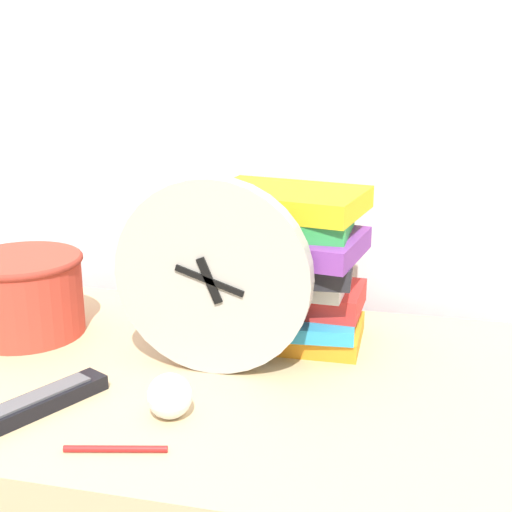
# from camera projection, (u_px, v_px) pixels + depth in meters

# --- Properties ---
(wall_back) EXTENTS (6.00, 0.04, 2.40)m
(wall_back) POSITION_uv_depth(u_px,v_px,m) (251.00, 44.00, 1.24)
(wall_back) COLOR silver
(wall_back) RESTS_ON ground_plane
(desk_clock) EXTENTS (0.28, 0.03, 0.28)m
(desk_clock) POSITION_uv_depth(u_px,v_px,m) (213.00, 277.00, 0.99)
(desk_clock) COLOR #B7B2A8
(desk_clock) RESTS_ON desk
(book_stack) EXTENTS (0.26, 0.22, 0.24)m
(book_stack) POSITION_uv_depth(u_px,v_px,m) (293.00, 263.00, 1.10)
(book_stack) COLOR orange
(book_stack) RESTS_ON desk
(basket) EXTENTS (0.19, 0.19, 0.13)m
(basket) POSITION_uv_depth(u_px,v_px,m) (24.00, 292.00, 1.14)
(basket) COLOR #C63D2D
(basket) RESTS_ON desk
(tv_remote) EXTENTS (0.12, 0.18, 0.02)m
(tv_remote) POSITION_uv_depth(u_px,v_px,m) (40.00, 402.00, 0.92)
(tv_remote) COLOR black
(tv_remote) RESTS_ON desk
(crumpled_paper_ball) EXTENTS (0.06, 0.06, 0.06)m
(crumpled_paper_ball) POSITION_uv_depth(u_px,v_px,m) (170.00, 396.00, 0.90)
(crumpled_paper_ball) COLOR white
(crumpled_paper_ball) RESTS_ON desk
(pen) EXTENTS (0.12, 0.03, 0.01)m
(pen) POSITION_uv_depth(u_px,v_px,m) (116.00, 449.00, 0.83)
(pen) COLOR #B21E1E
(pen) RESTS_ON desk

